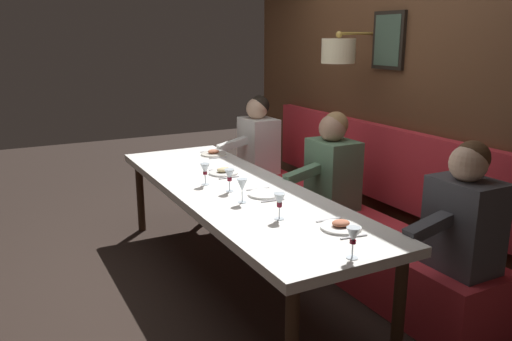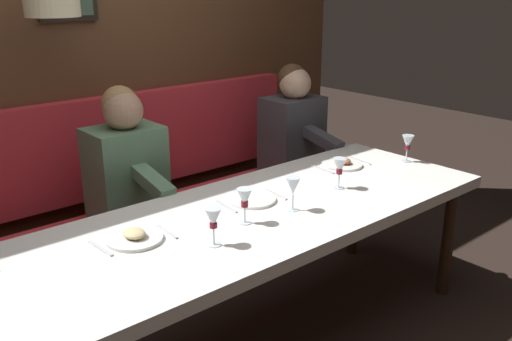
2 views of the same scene
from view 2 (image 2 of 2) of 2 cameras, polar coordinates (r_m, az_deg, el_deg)
dining_table at (r=2.57m, az=-3.22°, el=-6.41°), size 0.90×2.93×0.74m
banquette_bench at (r=3.45m, az=-12.28°, el=-8.41°), size 0.52×3.13×0.45m
back_wall_panel at (r=3.62m, az=-18.08°, el=11.32°), size 0.59×4.33×2.90m
diner_nearest at (r=3.96m, az=3.80°, el=4.70°), size 0.60×0.40×0.79m
diner_near at (r=3.21m, az=-13.14°, el=0.90°), size 0.60×0.40×0.79m
place_setting_0 at (r=2.77m, az=-0.43°, el=-2.99°), size 0.24×0.32×0.01m
place_setting_2 at (r=3.33m, az=8.78°, el=0.72°), size 0.24×0.32×0.05m
place_setting_3 at (r=2.41m, az=-12.30°, el=-6.67°), size 0.24×0.31×0.05m
wine_glass_0 at (r=2.28m, az=-4.39°, el=-4.99°), size 0.07×0.07×0.16m
wine_glass_1 at (r=2.63m, az=3.80°, el=-1.68°), size 0.07×0.07×0.16m
wine_glass_2 at (r=3.46m, az=15.22°, el=2.71°), size 0.07×0.07×0.16m
wine_glass_3 at (r=2.48m, az=-1.17°, el=-2.93°), size 0.07×0.07×0.16m
wine_glass_4 at (r=2.94m, az=8.52°, el=0.34°), size 0.07×0.07×0.16m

